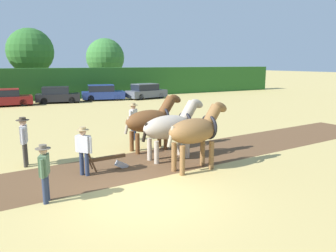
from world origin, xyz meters
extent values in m
plane|color=tan|center=(0.00, 0.00, 0.00)|extent=(240.00, 240.00, 0.00)
cube|color=brown|center=(-2.97, 2.56, 0.00)|extent=(35.76, 6.12, 0.01)
cube|color=#286023|center=(0.00, 27.65, 1.59)|extent=(60.77, 1.76, 3.18)
cylinder|color=brown|center=(0.67, 34.80, 1.78)|extent=(0.44, 0.44, 3.56)
sphere|color=#2D6628|center=(0.67, 34.80, 5.05)|extent=(5.40, 5.40, 5.40)
cylinder|color=#423323|center=(9.76, 34.77, 1.51)|extent=(0.44, 0.44, 3.03)
sphere|color=#387533|center=(9.76, 34.77, 4.39)|extent=(4.97, 4.97, 4.97)
ellipsoid|color=brown|center=(2.49, 1.44, 1.40)|extent=(2.00, 1.07, 0.87)
cylinder|color=brown|center=(3.09, 1.74, 0.51)|extent=(0.18, 0.18, 1.01)
cylinder|color=brown|center=(3.13, 1.24, 0.51)|extent=(0.18, 0.18, 1.01)
cylinder|color=brown|center=(1.84, 1.63, 0.51)|extent=(0.18, 0.18, 1.01)
cylinder|color=brown|center=(1.88, 1.14, 0.51)|extent=(0.18, 0.18, 1.01)
cylinder|color=brown|center=(3.30, 1.51, 1.86)|extent=(0.79, 0.47, 0.84)
ellipsoid|color=brown|center=(3.69, 1.54, 2.14)|extent=(0.70, 0.32, 0.54)
cube|color=gray|center=(3.47, 1.52, 2.05)|extent=(0.40, 0.11, 0.52)
cylinder|color=gray|center=(1.58, 1.36, 1.31)|extent=(0.31, 0.14, 0.71)
torus|color=black|center=(3.16, 1.49, 1.47)|extent=(0.18, 0.89, 0.88)
ellipsoid|color=#B2A38E|center=(2.36, 3.00, 1.27)|extent=(2.24, 1.14, 0.91)
cylinder|color=#B2A38E|center=(3.04, 3.32, 0.43)|extent=(0.18, 0.18, 0.87)
cylinder|color=#B2A38E|center=(3.08, 2.80, 0.43)|extent=(0.18, 0.18, 0.87)
cylinder|color=#B2A38E|center=(1.63, 3.20, 0.43)|extent=(0.18, 0.18, 0.87)
cylinder|color=#B2A38E|center=(1.68, 2.68, 0.43)|extent=(0.18, 0.18, 0.87)
cylinder|color=#B2A38E|center=(3.27, 3.08, 1.78)|extent=(0.87, 0.50, 0.93)
ellipsoid|color=#B2A38E|center=(3.70, 3.11, 2.09)|extent=(0.70, 0.32, 0.54)
cube|color=black|center=(3.47, 3.09, 1.98)|extent=(0.44, 0.12, 0.58)
cylinder|color=black|center=(1.33, 2.91, 1.18)|extent=(0.31, 0.14, 0.71)
torus|color=black|center=(3.11, 3.06, 1.35)|extent=(0.19, 0.93, 0.93)
ellipsoid|color=brown|center=(2.23, 4.56, 1.28)|extent=(2.18, 1.15, 0.93)
cylinder|color=brown|center=(2.89, 4.89, 0.43)|extent=(0.18, 0.18, 0.86)
cylinder|color=brown|center=(2.93, 4.35, 0.43)|extent=(0.18, 0.18, 0.86)
cylinder|color=brown|center=(1.52, 4.78, 0.43)|extent=(0.18, 0.18, 0.86)
cylinder|color=brown|center=(1.57, 4.24, 0.43)|extent=(0.18, 0.18, 0.86)
cylinder|color=brown|center=(3.12, 4.64, 1.82)|extent=(0.91, 0.51, 0.98)
ellipsoid|color=brown|center=(3.58, 4.68, 2.14)|extent=(0.70, 0.32, 0.54)
cube|color=gray|center=(3.32, 4.65, 2.01)|extent=(0.46, 0.12, 0.62)
cylinder|color=gray|center=(1.23, 4.48, 1.18)|extent=(0.31, 0.14, 0.71)
torus|color=black|center=(2.96, 4.62, 1.35)|extent=(0.19, 0.95, 0.94)
cube|color=#4C331E|center=(-0.20, 2.79, 0.45)|extent=(1.40, 0.22, 0.12)
cube|color=#939399|center=(0.36, 2.83, 0.10)|extent=(0.50, 0.24, 0.39)
cylinder|color=#4C331E|center=(-0.84, 2.93, 0.55)|extent=(0.40, 0.09, 0.96)
cylinder|color=#4C331E|center=(-0.81, 2.54, 0.55)|extent=(0.40, 0.09, 0.96)
cylinder|color=#28334C|center=(-1.07, 2.72, 0.40)|extent=(0.14, 0.14, 0.80)
cylinder|color=#28334C|center=(-0.94, 2.56, 0.40)|extent=(0.14, 0.14, 0.80)
cube|color=#B7B7BC|center=(-1.01, 2.64, 1.09)|extent=(0.45, 0.49, 0.57)
sphere|color=tan|center=(-1.01, 2.64, 1.48)|extent=(0.22, 0.22, 0.22)
cylinder|color=#B7B7BC|center=(-1.19, 2.85, 1.06)|extent=(0.09, 0.09, 0.53)
cylinder|color=#B7B7BC|center=(-0.83, 2.43, 1.06)|extent=(0.09, 0.09, 0.53)
cylinder|color=tan|center=(-1.01, 2.64, 1.55)|extent=(0.41, 0.41, 0.02)
cylinder|color=tan|center=(-1.01, 2.64, 1.60)|extent=(0.21, 0.21, 0.10)
cylinder|color=#28334C|center=(2.45, 6.74, 0.44)|extent=(0.14, 0.14, 0.88)
cylinder|color=#28334C|center=(2.28, 6.58, 0.44)|extent=(0.14, 0.14, 0.88)
cube|color=silver|center=(2.37, 6.66, 1.20)|extent=(0.51, 0.50, 0.63)
sphere|color=tan|center=(2.37, 6.66, 1.63)|extent=(0.24, 0.24, 0.24)
cylinder|color=silver|center=(2.59, 6.86, 1.17)|extent=(0.09, 0.09, 0.59)
cylinder|color=silver|center=(2.15, 6.45, 1.17)|extent=(0.09, 0.09, 0.59)
cylinder|color=tan|center=(2.37, 6.66, 1.71)|extent=(0.45, 0.45, 0.02)
cylinder|color=tan|center=(2.37, 6.66, 1.76)|extent=(0.23, 0.23, 0.10)
cylinder|color=#28334C|center=(-2.41, 1.07, 0.39)|extent=(0.14, 0.14, 0.77)
cylinder|color=#28334C|center=(-2.48, 0.87, 0.39)|extent=(0.14, 0.14, 0.77)
cube|color=#4C6B4C|center=(-2.44, 0.97, 1.05)|extent=(0.34, 0.49, 0.55)
sphere|color=tan|center=(-2.44, 0.97, 1.43)|extent=(0.21, 0.21, 0.21)
cylinder|color=#4C6B4C|center=(-2.36, 1.23, 1.02)|extent=(0.09, 0.09, 0.52)
cylinder|color=#4C6B4C|center=(-2.53, 0.71, 1.02)|extent=(0.09, 0.09, 0.52)
cylinder|color=#665B4C|center=(-2.44, 0.97, 1.50)|extent=(0.40, 0.40, 0.02)
cylinder|color=#665B4C|center=(-2.44, 0.97, 1.55)|extent=(0.20, 0.20, 0.10)
cylinder|color=#38332D|center=(-2.63, 4.74, 0.44)|extent=(0.14, 0.14, 0.88)
cylinder|color=#38332D|center=(-2.67, 4.51, 0.44)|extent=(0.14, 0.14, 0.88)
cube|color=#B7B7BC|center=(-2.65, 4.63, 1.19)|extent=(0.30, 0.54, 0.62)
sphere|color=tan|center=(-2.65, 4.63, 1.63)|extent=(0.24, 0.24, 0.24)
cylinder|color=#B7B7BC|center=(-2.59, 4.92, 1.17)|extent=(0.09, 0.09, 0.59)
cylinder|color=#B7B7BC|center=(-2.71, 4.33, 1.17)|extent=(0.09, 0.09, 0.59)
cylinder|color=#42382D|center=(-2.65, 4.63, 1.70)|extent=(0.45, 0.45, 0.02)
cylinder|color=#42382D|center=(-2.65, 4.63, 1.75)|extent=(0.23, 0.23, 0.10)
cube|color=maroon|center=(-2.62, 23.67, 0.52)|extent=(4.24, 2.02, 0.69)
cube|color=black|center=(-2.83, 23.68, 1.15)|extent=(2.57, 1.76, 0.57)
cube|color=maroon|center=(-2.83, 23.68, 1.46)|extent=(2.57, 1.76, 0.06)
cylinder|color=black|center=(-1.30, 24.42, 0.31)|extent=(0.63, 0.25, 0.62)
cylinder|color=black|center=(-1.37, 22.81, 0.31)|extent=(0.63, 0.25, 0.62)
cube|color=black|center=(1.77, 24.08, 0.51)|extent=(4.20, 2.53, 0.70)
cube|color=black|center=(1.58, 24.12, 1.16)|extent=(2.63, 2.04, 0.59)
cube|color=black|center=(1.58, 24.12, 1.48)|extent=(2.63, 2.04, 0.06)
cylinder|color=black|center=(3.12, 24.59, 0.30)|extent=(0.63, 0.34, 0.60)
cylinder|color=black|center=(2.81, 23.07, 0.30)|extent=(0.63, 0.34, 0.60)
cylinder|color=black|center=(0.74, 25.08, 0.30)|extent=(0.63, 0.34, 0.60)
cylinder|color=black|center=(0.43, 23.56, 0.30)|extent=(0.63, 0.34, 0.60)
cube|color=navy|center=(6.16, 24.21, 0.53)|extent=(4.40, 2.52, 0.72)
cube|color=black|center=(5.95, 24.25, 1.19)|extent=(2.74, 2.04, 0.61)
cube|color=navy|center=(5.95, 24.25, 1.52)|extent=(2.74, 2.04, 0.06)
cylinder|color=black|center=(7.56, 24.75, 0.31)|extent=(0.65, 0.33, 0.62)
cylinder|color=black|center=(7.27, 23.21, 0.31)|extent=(0.65, 0.33, 0.62)
cylinder|color=black|center=(5.04, 25.22, 0.31)|extent=(0.65, 0.33, 0.62)
cylinder|color=black|center=(4.75, 23.68, 0.31)|extent=(0.65, 0.33, 0.62)
cube|color=#565B66|center=(10.67, 23.63, 0.53)|extent=(4.45, 2.56, 0.72)
cube|color=black|center=(10.46, 23.59, 1.20)|extent=(2.77, 2.07, 0.62)
cube|color=#565B66|center=(10.46, 23.59, 1.54)|extent=(2.77, 2.07, 0.06)
cylinder|color=black|center=(11.80, 24.65, 0.30)|extent=(0.64, 0.33, 0.60)
cylinder|color=black|center=(12.09, 23.09, 0.30)|extent=(0.64, 0.33, 0.60)
cylinder|color=black|center=(9.24, 24.17, 0.30)|extent=(0.64, 0.33, 0.60)
cylinder|color=black|center=(9.54, 22.61, 0.30)|extent=(0.64, 0.33, 0.60)
camera|label=1|loc=(-3.41, -7.89, 3.69)|focal=35.00mm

